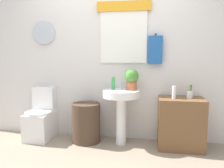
{
  "coord_description": "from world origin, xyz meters",
  "views": [
    {
      "loc": [
        0.62,
        -2.34,
        1.27
      ],
      "look_at": [
        0.08,
        0.8,
        0.87
      ],
      "focal_mm": 37.14,
      "sensor_mm": 36.0,
      "label": 1
    }
  ],
  "objects_px": {
    "laundry_hamper": "(86,123)",
    "potted_plant": "(132,78)",
    "lotion_bottle": "(174,92)",
    "toilet": "(41,119)",
    "soap_bottle": "(113,83)",
    "wooden_cabinet": "(181,123)",
    "toothbrush_cup": "(190,94)",
    "pedestal_sink": "(121,104)"
  },
  "relations": [
    {
      "from": "laundry_hamper",
      "to": "potted_plant",
      "type": "xyz_separation_m",
      "value": [
        0.66,
        0.06,
        0.66
      ]
    },
    {
      "from": "laundry_hamper",
      "to": "lotion_bottle",
      "type": "distance_m",
      "value": 1.33
    },
    {
      "from": "potted_plant",
      "to": "laundry_hamper",
      "type": "bearing_deg",
      "value": -174.78
    },
    {
      "from": "toilet",
      "to": "soap_bottle",
      "type": "xyz_separation_m",
      "value": [
        1.12,
        0.01,
        0.57
      ]
    },
    {
      "from": "wooden_cabinet",
      "to": "soap_bottle",
      "type": "xyz_separation_m",
      "value": [
        -0.94,
        0.05,
        0.52
      ]
    },
    {
      "from": "lotion_bottle",
      "to": "potted_plant",
      "type": "bearing_deg",
      "value": 170.18
    },
    {
      "from": "soap_bottle",
      "to": "toothbrush_cup",
      "type": "relative_size",
      "value": 0.96
    },
    {
      "from": "potted_plant",
      "to": "toilet",
      "type": "bearing_deg",
      "value": -179.01
    },
    {
      "from": "wooden_cabinet",
      "to": "toothbrush_cup",
      "type": "height_order",
      "value": "toothbrush_cup"
    },
    {
      "from": "pedestal_sink",
      "to": "toothbrush_cup",
      "type": "bearing_deg",
      "value": 1.23
    },
    {
      "from": "laundry_hamper",
      "to": "soap_bottle",
      "type": "height_order",
      "value": "soap_bottle"
    },
    {
      "from": "potted_plant",
      "to": "soap_bottle",
      "type": "bearing_deg",
      "value": -177.8
    },
    {
      "from": "potted_plant",
      "to": "toothbrush_cup",
      "type": "relative_size",
      "value": 1.6
    },
    {
      "from": "wooden_cabinet",
      "to": "lotion_bottle",
      "type": "relative_size",
      "value": 4.1
    },
    {
      "from": "potted_plant",
      "to": "pedestal_sink",
      "type": "bearing_deg",
      "value": -156.8
    },
    {
      "from": "soap_bottle",
      "to": "lotion_bottle",
      "type": "distance_m",
      "value": 0.85
    },
    {
      "from": "soap_bottle",
      "to": "potted_plant",
      "type": "bearing_deg",
      "value": 2.2
    },
    {
      "from": "wooden_cabinet",
      "to": "toothbrush_cup",
      "type": "xyz_separation_m",
      "value": [
        0.11,
        0.02,
        0.4
      ]
    },
    {
      "from": "pedestal_sink",
      "to": "wooden_cabinet",
      "type": "xyz_separation_m",
      "value": [
        0.82,
        -0.0,
        -0.24
      ]
    },
    {
      "from": "pedestal_sink",
      "to": "soap_bottle",
      "type": "distance_m",
      "value": 0.31
    },
    {
      "from": "pedestal_sink",
      "to": "toilet",
      "type": "bearing_deg",
      "value": 178.33
    },
    {
      "from": "potted_plant",
      "to": "toothbrush_cup",
      "type": "distance_m",
      "value": 0.81
    },
    {
      "from": "toilet",
      "to": "soap_bottle",
      "type": "distance_m",
      "value": 1.26
    },
    {
      "from": "laundry_hamper",
      "to": "potted_plant",
      "type": "height_order",
      "value": "potted_plant"
    },
    {
      "from": "toilet",
      "to": "toothbrush_cup",
      "type": "height_order",
      "value": "toothbrush_cup"
    },
    {
      "from": "potted_plant",
      "to": "lotion_bottle",
      "type": "height_order",
      "value": "potted_plant"
    },
    {
      "from": "laundry_hamper",
      "to": "pedestal_sink",
      "type": "relative_size",
      "value": 0.73
    },
    {
      "from": "lotion_bottle",
      "to": "soap_bottle",
      "type": "bearing_deg",
      "value": 173.87
    },
    {
      "from": "toothbrush_cup",
      "to": "lotion_bottle",
      "type": "bearing_deg",
      "value": -164.16
    },
    {
      "from": "laundry_hamper",
      "to": "pedestal_sink",
      "type": "xyz_separation_m",
      "value": [
        0.52,
        0.0,
        0.3
      ]
    },
    {
      "from": "toilet",
      "to": "wooden_cabinet",
      "type": "distance_m",
      "value": 2.06
    },
    {
      "from": "potted_plant",
      "to": "wooden_cabinet",
      "type": "bearing_deg",
      "value": -5.02
    },
    {
      "from": "pedestal_sink",
      "to": "toothbrush_cup",
      "type": "distance_m",
      "value": 0.94
    },
    {
      "from": "toilet",
      "to": "laundry_hamper",
      "type": "distance_m",
      "value": 0.72
    },
    {
      "from": "wooden_cabinet",
      "to": "laundry_hamper",
      "type": "bearing_deg",
      "value": 180.0
    },
    {
      "from": "toilet",
      "to": "pedestal_sink",
      "type": "xyz_separation_m",
      "value": [
        1.24,
        -0.04,
        0.29
      ]
    },
    {
      "from": "lotion_bottle",
      "to": "toothbrush_cup",
      "type": "distance_m",
      "value": 0.22
    },
    {
      "from": "pedestal_sink",
      "to": "potted_plant",
      "type": "relative_size",
      "value": 2.64
    },
    {
      "from": "pedestal_sink",
      "to": "wooden_cabinet",
      "type": "distance_m",
      "value": 0.86
    },
    {
      "from": "wooden_cabinet",
      "to": "toothbrush_cup",
      "type": "relative_size",
      "value": 3.75
    },
    {
      "from": "toilet",
      "to": "pedestal_sink",
      "type": "distance_m",
      "value": 1.27
    },
    {
      "from": "soap_bottle",
      "to": "laundry_hamper",
      "type": "bearing_deg",
      "value": -172.81
    }
  ]
}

